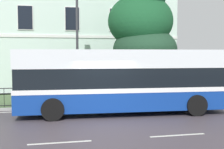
{
  "coord_description": "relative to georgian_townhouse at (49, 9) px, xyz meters",
  "views": [
    {
      "loc": [
        -2.32,
        -11.05,
        2.8
      ],
      "look_at": [
        1.01,
        4.3,
        1.69
      ],
      "focal_mm": 47.24,
      "sensor_mm": 36.0,
      "label": 1
    }
  ],
  "objects": [
    {
      "name": "ground_plane",
      "position": [
        2.22,
        -13.55,
        -6.52
      ],
      "size": [
        60.0,
        56.0,
        0.18
      ],
      "color": "#453D43"
    },
    {
      "name": "evergreen_tree",
      "position": [
        5.43,
        -8.46,
        -3.14
      ],
      "size": [
        4.63,
        4.63,
        8.43
      ],
      "color": "#423328",
      "rests_on": "ground_plane"
    },
    {
      "name": "single_decker_bus",
      "position": [
        3.31,
        -12.11,
        -4.93
      ],
      "size": [
        9.83,
        3.12,
        2.99
      ],
      "rotation": [
        0.0,
        0.0,
        -0.06
      ],
      "color": "navy",
      "rests_on": "ground_plane"
    },
    {
      "name": "iron_verge_railing",
      "position": [
        -0.0,
        -10.09,
        -5.89
      ],
      "size": [
        13.79,
        0.04,
        0.97
      ],
      "color": "black",
      "rests_on": "ground_plane"
    },
    {
      "name": "georgian_townhouse",
      "position": [
        0.0,
        0.0,
        0.0
      ],
      "size": [
        19.33,
        9.48,
        12.71
      ],
      "color": "silver",
      "rests_on": "ground_plane"
    },
    {
      "name": "street_lamp_post",
      "position": [
        1.48,
        -9.13,
        -2.18
      ],
      "size": [
        0.36,
        0.24,
        7.41
      ],
      "color": "#333338",
      "rests_on": "ground_plane"
    }
  ]
}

